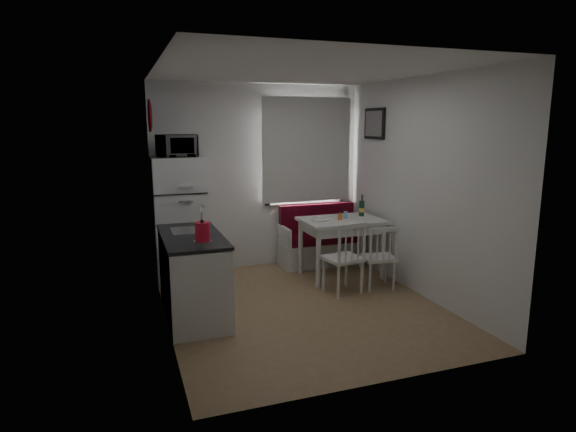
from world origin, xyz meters
The scene contains 22 objects.
floor centered at (0.00, 0.00, 0.00)m, with size 3.00×3.50×0.02m, color #8F714C.
ceiling centered at (0.00, 0.00, 2.60)m, with size 3.00×3.50×0.02m, color white.
wall_back centered at (0.00, 1.75, 1.30)m, with size 3.00×0.02×2.60m, color white.
wall_front centered at (0.00, -1.75, 1.30)m, with size 3.00×0.02×2.60m, color white.
wall_left centered at (-1.50, 0.00, 1.30)m, with size 0.02×3.50×2.60m, color white.
wall_right centered at (1.50, 0.00, 1.30)m, with size 0.02×3.50×2.60m, color white.
window centered at (0.70, 1.72, 1.62)m, with size 1.22×0.06×1.47m, color white.
curtain centered at (0.70, 1.65, 1.68)m, with size 1.35×0.02×1.50m, color white.
kitchen_counter centered at (-1.20, 0.16, 0.46)m, with size 0.62×1.32×1.16m.
wall_sign centered at (-1.47, 1.45, 2.15)m, with size 0.40×0.40×0.03m, color #1A339E.
picture_frame centered at (1.48, 1.10, 2.05)m, with size 0.04×0.52×0.42m, color black.
bench centered at (0.87, 1.51, 0.29)m, with size 1.22×0.47×0.87m.
dining_table centered at (0.89, 0.85, 0.71)m, with size 1.07×0.75×0.80m.
chair_left centered at (0.64, 0.19, 0.55)m, with size 0.48×0.46×0.48m.
chair_right centered at (1.14, 0.20, 0.50)m, with size 0.44×0.43×0.44m.
fridge centered at (-1.18, 1.40, 0.82)m, with size 0.66×0.66×1.64m, color white.
microwave centered at (-1.18, 1.35, 1.78)m, with size 0.50×0.34×0.28m, color white.
kettle centered at (-1.15, -0.26, 1.02)m, with size 0.17×0.17×0.23m, color red.
wine_bottle centered at (1.24, 0.95, 0.95)m, with size 0.08×0.08×0.30m, color #133D1F, non-canonical shape.
drinking_glass_orange centered at (0.84, 0.80, 0.84)m, with size 0.05×0.05×0.09m, color orange.
drinking_glass_blue centered at (0.97, 0.90, 0.84)m, with size 0.05×0.05×0.09m, color #7EC5D6.
plate centered at (0.59, 0.87, 0.81)m, with size 0.24×0.24×0.02m, color white.
Camera 1 is at (-1.88, -4.85, 2.06)m, focal length 30.00 mm.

